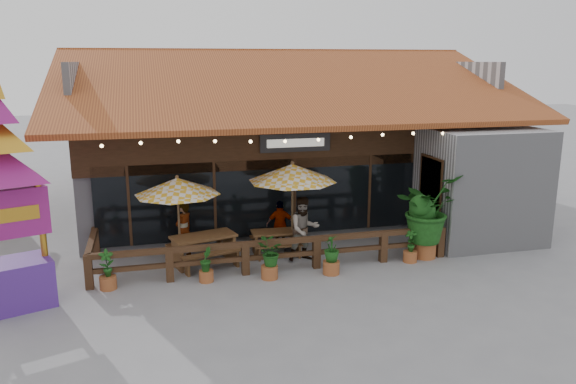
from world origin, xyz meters
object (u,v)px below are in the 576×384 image
object	(u,v)px
picnic_table_left	(204,245)
picnic_table_right	(276,238)
umbrella_left	(177,187)
tropical_plant	(427,211)
thai_sign_tower	(4,172)
umbrella_right	(292,173)

from	to	relation	value
picnic_table_left	picnic_table_right	bearing A→B (deg)	9.58
umbrella_left	tropical_plant	world-z (taller)	umbrella_left
picnic_table_right	thai_sign_tower	bearing A→B (deg)	-162.33
umbrella_right	picnic_table_right	world-z (taller)	umbrella_right
thai_sign_tower	tropical_plant	xyz separation A→B (m)	(10.84, 0.74, -1.80)
umbrella_left	tropical_plant	xyz separation A→B (m)	(6.98, -1.29, -0.81)
umbrella_right	tropical_plant	xyz separation A→B (m)	(3.65, -1.38, -1.02)
umbrella_right	tropical_plant	size ratio (longest dim) A/B	1.39
picnic_table_right	tropical_plant	distance (m)	4.48
picnic_table_left	tropical_plant	xyz separation A→B (m)	(6.33, -1.02, 0.84)
umbrella_left	thai_sign_tower	xyz separation A→B (m)	(-3.86, -2.04, 0.99)
tropical_plant	picnic_table_left	bearing A→B (deg)	170.83
umbrella_right	tropical_plant	world-z (taller)	umbrella_right
thai_sign_tower	tropical_plant	distance (m)	11.02
umbrella_left	picnic_table_right	xyz separation A→B (m)	(2.83, 0.10, -1.76)
umbrella_right	thai_sign_tower	xyz separation A→B (m)	(-7.19, -2.12, 0.78)
tropical_plant	umbrella_right	bearing A→B (deg)	159.30
picnic_table_left	tropical_plant	world-z (taller)	tropical_plant
umbrella_left	umbrella_right	world-z (taller)	umbrella_right
picnic_table_left	tropical_plant	size ratio (longest dim) A/B	0.85
umbrella_right	picnic_table_left	world-z (taller)	umbrella_right
umbrella_right	umbrella_left	bearing A→B (deg)	-178.49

